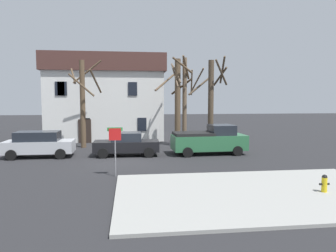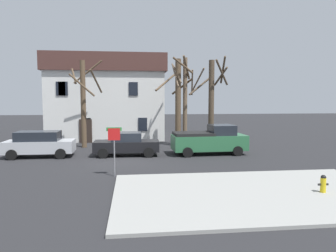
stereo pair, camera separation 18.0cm
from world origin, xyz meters
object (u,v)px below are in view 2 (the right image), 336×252
(building_main, at_px, (108,97))
(bicycle_leaning, at_px, (56,146))
(pickup_truck_green, at_px, (210,140))
(car_black_sedan, at_px, (127,144))
(car_silver_wagon, at_px, (39,144))
(street_sign_pole, at_px, (114,142))
(tree_bare_near, at_px, (84,100))
(fire_hydrant, at_px, (323,183))
(tree_bare_far, at_px, (185,99))
(tree_bare_mid, at_px, (178,99))
(tree_bare_end, at_px, (212,100))

(building_main, distance_m, bicycle_leaning, 9.97)
(pickup_truck_green, bearing_deg, car_black_sedan, 179.69)
(car_silver_wagon, relative_size, street_sign_pole, 1.80)
(tree_bare_near, relative_size, street_sign_pole, 2.87)
(street_sign_pole, xyz_separation_m, bicycle_leaning, (-4.79, 8.31, -1.38))
(car_silver_wagon, bearing_deg, fire_hydrant, -36.02)
(car_silver_wagon, bearing_deg, car_black_sedan, -1.48)
(car_silver_wagon, bearing_deg, tree_bare_far, 20.88)
(building_main, bearing_deg, tree_bare_near, -101.46)
(tree_bare_mid, bearing_deg, building_main, 130.73)
(tree_bare_mid, xyz_separation_m, car_silver_wagon, (-9.97, -3.87, -2.97))
(pickup_truck_green, bearing_deg, fire_hydrant, -77.37)
(building_main, height_order, car_silver_wagon, building_main)
(pickup_truck_green, relative_size, bicycle_leaning, 3.04)
(fire_hydrant, xyz_separation_m, street_sign_pole, (-8.56, 4.15, 1.25))
(building_main, height_order, car_black_sedan, building_main)
(tree_bare_far, relative_size, car_silver_wagon, 1.63)
(car_silver_wagon, bearing_deg, tree_bare_end, 12.32)
(fire_hydrant, bearing_deg, car_black_sedan, 129.04)
(tree_bare_far, xyz_separation_m, bicycle_leaning, (-10.11, -1.65, -3.55))
(car_black_sedan, bearing_deg, tree_bare_end, 23.23)
(pickup_truck_green, relative_size, fire_hydrant, 7.26)
(pickup_truck_green, bearing_deg, tree_bare_near, 155.78)
(tree_bare_far, bearing_deg, tree_bare_mid, -164.44)
(car_black_sedan, height_order, bicycle_leaning, car_black_sedan)
(tree_bare_near, height_order, fire_hydrant, tree_bare_near)
(building_main, bearing_deg, street_sign_pole, -85.03)
(tree_bare_end, relative_size, pickup_truck_green, 1.37)
(tree_bare_near, bearing_deg, tree_bare_end, -6.97)
(car_black_sedan, bearing_deg, tree_bare_mid, 43.93)
(tree_bare_end, distance_m, street_sign_pole, 11.47)
(car_black_sedan, distance_m, bicycle_leaning, 5.90)
(tree_bare_far, xyz_separation_m, pickup_truck_green, (1.03, -4.22, -2.92))
(tree_bare_near, xyz_separation_m, tree_bare_mid, (7.59, -0.11, 0.10))
(tree_bare_far, relative_size, car_black_sedan, 1.63)
(street_sign_pole, bearing_deg, pickup_truck_green, 42.13)
(building_main, distance_m, tree_bare_mid, 9.44)
(tree_bare_end, relative_size, bicycle_leaning, 4.18)
(tree_bare_end, height_order, street_sign_pole, tree_bare_end)
(building_main, relative_size, pickup_truck_green, 2.14)
(tree_bare_far, height_order, street_sign_pole, tree_bare_far)
(tree_bare_far, xyz_separation_m, fire_hydrant, (3.24, -14.11, -3.43))
(tree_bare_far, bearing_deg, pickup_truck_green, -76.33)
(tree_bare_end, height_order, pickup_truck_green, tree_bare_end)
(tree_bare_near, xyz_separation_m, tree_bare_far, (8.22, 0.07, 0.14))
(tree_bare_far, xyz_separation_m, car_black_sedan, (-4.80, -4.19, -3.11))
(fire_hydrant, relative_size, street_sign_pole, 0.29)
(fire_hydrant, bearing_deg, tree_bare_near, 129.22)
(bicycle_leaning, bearing_deg, tree_bare_near, 40.00)
(car_silver_wagon, distance_m, bicycle_leaning, 2.50)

